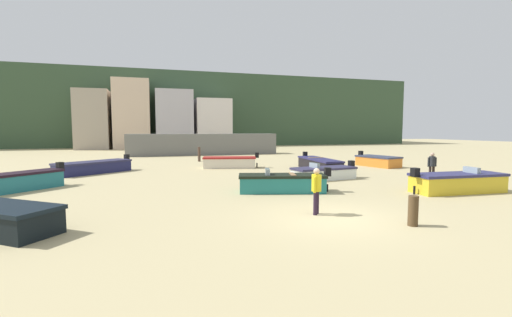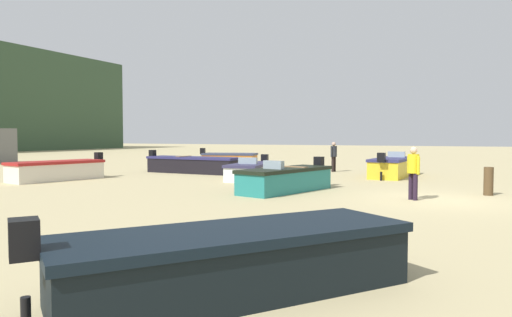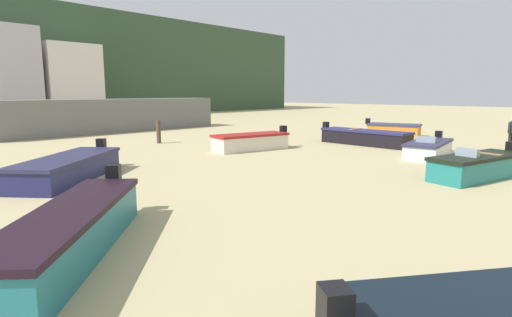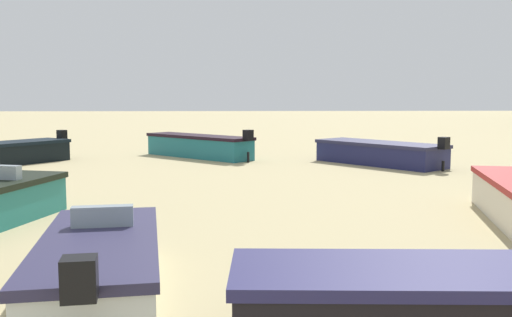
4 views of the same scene
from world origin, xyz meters
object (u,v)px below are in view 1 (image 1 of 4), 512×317
Objects in this scene: boat_black_2 at (319,164)px; boat_orange_6 at (378,161)px; beach_walker_foreground at (316,187)px; mooring_post_near_water at (413,211)px; boat_teal_10 at (282,183)px; boat_teal_7 at (4,183)px; boat_white_3 at (324,173)px; mooring_post_mid_beach at (199,154)px; boat_navy_1 at (94,167)px; boat_cream_5 at (230,162)px; beach_walker_distant at (432,164)px; boat_yellow_4 at (457,183)px.

boat_orange_6 is (5.70, 0.86, -0.01)m from boat_black_2.
boat_orange_6 is 17.27m from beach_walker_foreground.
boat_orange_6 is 17.56m from mooring_post_near_water.
boat_teal_10 is at bearing 22.03° from boat_orange_6.
boat_teal_7 is at bearing 145.40° from mooring_post_near_water.
boat_teal_10 is (-3.85, -3.10, 0.06)m from boat_white_3.
boat_white_3 is 14.68m from mooring_post_mid_beach.
boat_white_3 is 4.53× the size of mooring_post_near_water.
boat_cream_5 is at bearing -125.77° from boat_navy_1.
beach_walker_distant is at bearing -154.11° from boat_navy_1.
mooring_post_near_water is 10.83m from beach_walker_distant.
boat_black_2 is 5.76m from boat_orange_6.
boat_teal_10 is 2.72× the size of beach_walker_foreground.
boat_navy_1 is at bearing 54.71° from boat_white_3.
boat_orange_6 is at bearing -0.27° from beach_walker_foreground.
beach_walker_distant reaches higher than boat_navy_1.
beach_walker_foreground reaches higher than mooring_post_mid_beach.
boat_black_2 is 4.09× the size of mooring_post_mid_beach.
beach_walker_foreground is (-4.25, -7.40, 0.58)m from boat_white_3.
boat_black_2 is 1.47× the size of boat_orange_6.
mooring_post_mid_beach is (-13.29, 8.37, 0.25)m from boat_orange_6.
boat_navy_1 is 3.56× the size of mooring_post_mid_beach.
boat_teal_7 reaches higher than boat_cream_5.
boat_teal_7 is at bearing 133.32° from boat_cream_5.
boat_black_2 is (15.51, -2.75, 0.02)m from boat_navy_1.
boat_white_3 is at bearing 69.55° from boat_black_2.
boat_cream_5 is 13.90m from beach_walker_distant.
boat_cream_5 reaches higher than boat_navy_1.
mooring_post_mid_beach is at bearing 47.00° from beach_walker_foreground.
mooring_post_near_water is at bearing -149.45° from boat_teal_10.
boat_yellow_4 is at bearing -92.30° from boat_teal_10.
beach_walker_distant reaches higher than boat_white_3.
boat_teal_7 is at bearing -2.44° from boat_orange_6.
mooring_post_mid_beach reaches higher than boat_navy_1.
beach_walker_distant reaches higher than mooring_post_mid_beach.
mooring_post_near_water is (11.57, -16.57, 0.05)m from boat_navy_1.
boat_yellow_4 is (17.66, -12.59, 0.05)m from boat_navy_1.
boat_teal_7 is at bearing -172.23° from beach_walker_distant.
mooring_post_mid_beach is (-5.69, 13.52, 0.30)m from boat_white_3.
beach_walker_distant is (19.48, -9.18, 0.54)m from boat_navy_1.
beach_walker_foreground is (-8.29, -1.86, 0.49)m from boat_yellow_4.
boat_orange_6 is 15.70m from mooring_post_mid_beach.
boat_cream_5 is 6.17m from mooring_post_mid_beach.
boat_cream_5 is (-8.13, 13.11, -0.03)m from boat_yellow_4.
boat_black_2 is 18.67m from boat_teal_7.
mooring_post_mid_beach is at bearing 14.91° from boat_white_3.
mooring_post_mid_beach is at bearing -149.49° from boat_yellow_4.
boat_navy_1 is 21.30m from boat_orange_6.
beach_walker_distant is at bearing 155.41° from boat_yellow_4.
boat_navy_1 is at bearing 168.91° from beach_walker_distant.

